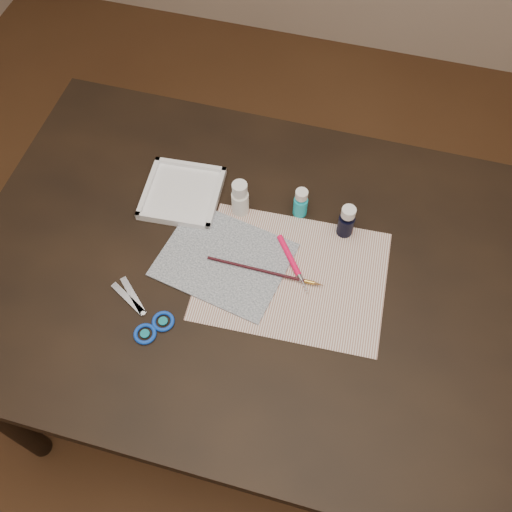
% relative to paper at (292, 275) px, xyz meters
% --- Properties ---
extents(ground, '(3.50, 3.50, 0.02)m').
position_rel_paper_xyz_m(ground, '(-0.08, -0.00, -0.76)').
color(ground, '#422614').
rests_on(ground, ground).
extents(table, '(1.30, 0.90, 0.75)m').
position_rel_paper_xyz_m(table, '(-0.08, -0.00, -0.38)').
color(table, black).
rests_on(table, ground).
extents(paper, '(0.42, 0.33, 0.00)m').
position_rel_paper_xyz_m(paper, '(0.00, 0.00, 0.00)').
color(paper, silver).
rests_on(paper, table).
extents(canvas, '(0.31, 0.27, 0.00)m').
position_rel_paper_xyz_m(canvas, '(-0.16, -0.00, 0.00)').
color(canvas, '#121F33').
rests_on(canvas, paper).
extents(paint_bottle_white, '(0.04, 0.04, 0.10)m').
position_rel_paper_xyz_m(paint_bottle_white, '(-0.16, 0.14, 0.05)').
color(paint_bottle_white, white).
rests_on(paint_bottle_white, table).
extents(paint_bottle_cyan, '(0.04, 0.04, 0.08)m').
position_rel_paper_xyz_m(paint_bottle_cyan, '(-0.02, 0.17, 0.04)').
color(paint_bottle_cyan, '#18B5CB').
rests_on(paint_bottle_cyan, table).
extents(paint_bottle_navy, '(0.05, 0.05, 0.09)m').
position_rel_paper_xyz_m(paint_bottle_navy, '(0.09, 0.14, 0.04)').
color(paint_bottle_navy, black).
rests_on(paint_bottle_navy, table).
extents(paintbrush, '(0.26, 0.01, 0.01)m').
position_rel_paper_xyz_m(paintbrush, '(-0.06, -0.01, 0.01)').
color(paintbrush, black).
rests_on(paintbrush, canvas).
extents(craft_knife, '(0.11, 0.14, 0.01)m').
position_rel_paper_xyz_m(craft_knife, '(-0.00, 0.02, 0.01)').
color(craft_knife, '#FF0C4B').
rests_on(craft_knife, paper).
extents(scissors, '(0.21, 0.17, 0.01)m').
position_rel_paper_xyz_m(scissors, '(-0.30, -0.17, 0.00)').
color(scissors, silver).
rests_on(scissors, table).
extents(palette_tray, '(0.19, 0.19, 0.02)m').
position_rel_paper_xyz_m(palette_tray, '(-0.30, 0.14, 0.01)').
color(palette_tray, white).
rests_on(palette_tray, table).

